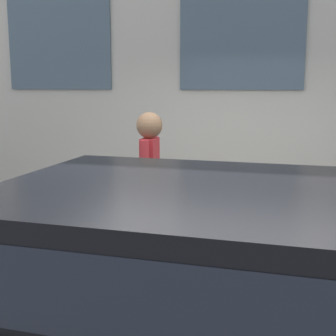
# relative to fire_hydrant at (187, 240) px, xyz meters

# --- Properties ---
(ground_plane) EXTENTS (80.00, 80.00, 0.00)m
(ground_plane) POSITION_rel_fire_hydrant_xyz_m (-0.58, -0.25, -0.54)
(ground_plane) COLOR #38383A
(sidewalk) EXTENTS (2.48, 60.00, 0.15)m
(sidewalk) POSITION_rel_fire_hydrant_xyz_m (0.66, -0.25, -0.46)
(sidewalk) COLOR gray
(sidewalk) RESTS_ON ground_plane
(fire_hydrant) EXTENTS (0.30, 0.42, 0.76)m
(fire_hydrant) POSITION_rel_fire_hydrant_xyz_m (0.00, 0.00, 0.00)
(fire_hydrant) COLOR red
(fire_hydrant) RESTS_ON sidewalk
(person) EXTENTS (0.40, 0.26, 1.65)m
(person) POSITION_rel_fire_hydrant_xyz_m (0.09, 0.42, 0.60)
(person) COLOR #232328
(person) RESTS_ON sidewalk
(parked_truck_black_near) EXTENTS (1.89, 4.69, 1.55)m
(parked_truck_black_near) POSITION_rel_fire_hydrant_xyz_m (-2.01, -0.87, 0.36)
(parked_truck_black_near) COLOR black
(parked_truck_black_near) RESTS_ON ground_plane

